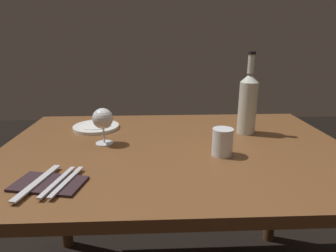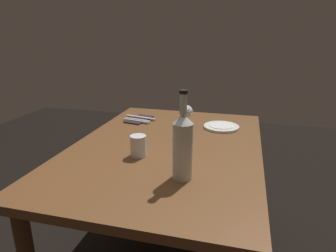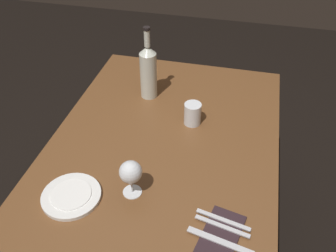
{
  "view_description": "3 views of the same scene",
  "coord_description": "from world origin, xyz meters",
  "px_view_note": "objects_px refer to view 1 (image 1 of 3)",
  "views": [
    {
      "loc": [
        0.07,
        1.0,
        1.13
      ],
      "look_at": [
        0.03,
        -0.02,
        0.81
      ],
      "focal_mm": 30.54,
      "sensor_mm": 36.0,
      "label": 1
    },
    {
      "loc": [
        -1.31,
        -0.35,
        1.28
      ],
      "look_at": [
        -0.04,
        -0.02,
        0.85
      ],
      "focal_mm": 31.61,
      "sensor_mm": 36.0,
      "label": 2
    },
    {
      "loc": [
        1.06,
        0.28,
        1.73
      ],
      "look_at": [
        -0.03,
        0.01,
        0.81
      ],
      "focal_mm": 39.61,
      "sensor_mm": 36.0,
      "label": 3
    }
  ],
  "objects_px": {
    "wine_glass_left": "(103,119)",
    "dinner_plate": "(96,127)",
    "wine_bottle": "(248,102)",
    "table_knife": "(38,182)",
    "fork_inner": "(58,181)",
    "fork_outer": "(67,181)",
    "folded_napkin": "(49,184)",
    "water_tumbler": "(222,143)"
  },
  "relations": [
    {
      "from": "folded_napkin",
      "to": "table_knife",
      "type": "bearing_deg",
      "value": 0.0
    },
    {
      "from": "fork_inner",
      "to": "fork_outer",
      "type": "height_order",
      "value": "same"
    },
    {
      "from": "dinner_plate",
      "to": "table_knife",
      "type": "distance_m",
      "value": 0.52
    },
    {
      "from": "water_tumbler",
      "to": "fork_inner",
      "type": "distance_m",
      "value": 0.54
    },
    {
      "from": "wine_glass_left",
      "to": "table_knife",
      "type": "height_order",
      "value": "wine_glass_left"
    },
    {
      "from": "wine_glass_left",
      "to": "water_tumbler",
      "type": "relative_size",
      "value": 1.47
    },
    {
      "from": "wine_bottle",
      "to": "fork_inner",
      "type": "height_order",
      "value": "wine_bottle"
    },
    {
      "from": "water_tumbler",
      "to": "fork_inner",
      "type": "relative_size",
      "value": 0.53
    },
    {
      "from": "table_knife",
      "to": "dinner_plate",
      "type": "bearing_deg",
      "value": -96.74
    },
    {
      "from": "fork_inner",
      "to": "fork_outer",
      "type": "xyz_separation_m",
      "value": [
        -0.02,
        0.0,
        0.0
      ]
    },
    {
      "from": "water_tumbler",
      "to": "fork_outer",
      "type": "relative_size",
      "value": 0.53
    },
    {
      "from": "wine_bottle",
      "to": "fork_outer",
      "type": "relative_size",
      "value": 1.9
    },
    {
      "from": "wine_bottle",
      "to": "fork_inner",
      "type": "bearing_deg",
      "value": 32.75
    },
    {
      "from": "folded_napkin",
      "to": "fork_inner",
      "type": "height_order",
      "value": "fork_inner"
    },
    {
      "from": "wine_bottle",
      "to": "fork_inner",
      "type": "distance_m",
      "value": 0.79
    },
    {
      "from": "wine_glass_left",
      "to": "water_tumbler",
      "type": "bearing_deg",
      "value": 163.12
    },
    {
      "from": "folded_napkin",
      "to": "wine_glass_left",
      "type": "bearing_deg",
      "value": -107.39
    },
    {
      "from": "wine_glass_left",
      "to": "fork_outer",
      "type": "xyz_separation_m",
      "value": [
        0.05,
        0.32,
        -0.09
      ]
    },
    {
      "from": "dinner_plate",
      "to": "fork_outer",
      "type": "height_order",
      "value": "dinner_plate"
    },
    {
      "from": "dinner_plate",
      "to": "folded_napkin",
      "type": "distance_m",
      "value": 0.52
    },
    {
      "from": "wine_bottle",
      "to": "fork_outer",
      "type": "height_order",
      "value": "wine_bottle"
    },
    {
      "from": "dinner_plate",
      "to": "table_knife",
      "type": "relative_size",
      "value": 0.96
    },
    {
      "from": "wine_glass_left",
      "to": "water_tumbler",
      "type": "distance_m",
      "value": 0.45
    },
    {
      "from": "wine_bottle",
      "to": "water_tumbler",
      "type": "height_order",
      "value": "wine_bottle"
    },
    {
      "from": "wine_bottle",
      "to": "dinner_plate",
      "type": "bearing_deg",
      "value": -7.96
    },
    {
      "from": "fork_outer",
      "to": "wine_bottle",
      "type": "bearing_deg",
      "value": -146.24
    },
    {
      "from": "water_tumbler",
      "to": "dinner_plate",
      "type": "relative_size",
      "value": 0.47
    },
    {
      "from": "wine_glass_left",
      "to": "dinner_plate",
      "type": "distance_m",
      "value": 0.23
    },
    {
      "from": "wine_glass_left",
      "to": "fork_outer",
      "type": "bearing_deg",
      "value": 81.11
    },
    {
      "from": "water_tumbler",
      "to": "wine_bottle",
      "type": "bearing_deg",
      "value": -123.63
    },
    {
      "from": "fork_inner",
      "to": "folded_napkin",
      "type": "bearing_deg",
      "value": 0.0
    },
    {
      "from": "wine_glass_left",
      "to": "wine_bottle",
      "type": "distance_m",
      "value": 0.59
    },
    {
      "from": "wine_bottle",
      "to": "table_knife",
      "type": "distance_m",
      "value": 0.84
    },
    {
      "from": "wine_glass_left",
      "to": "dinner_plate",
      "type": "bearing_deg",
      "value": -70.49
    },
    {
      "from": "fork_outer",
      "to": "fork_inner",
      "type": "bearing_deg",
      "value": 0.0
    },
    {
      "from": "dinner_plate",
      "to": "fork_inner",
      "type": "distance_m",
      "value": 0.51
    },
    {
      "from": "wine_bottle",
      "to": "dinner_plate",
      "type": "distance_m",
      "value": 0.67
    },
    {
      "from": "fork_outer",
      "to": "dinner_plate",
      "type": "bearing_deg",
      "value": -87.86
    },
    {
      "from": "wine_glass_left",
      "to": "folded_napkin",
      "type": "relative_size",
      "value": 0.67
    },
    {
      "from": "water_tumbler",
      "to": "fork_inner",
      "type": "xyz_separation_m",
      "value": [
        0.5,
        0.19,
        -0.03
      ]
    },
    {
      "from": "table_knife",
      "to": "fork_outer",
      "type": "bearing_deg",
      "value": 180.0
    },
    {
      "from": "water_tumbler",
      "to": "wine_glass_left",
      "type": "bearing_deg",
      "value": -16.88
    }
  ]
}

